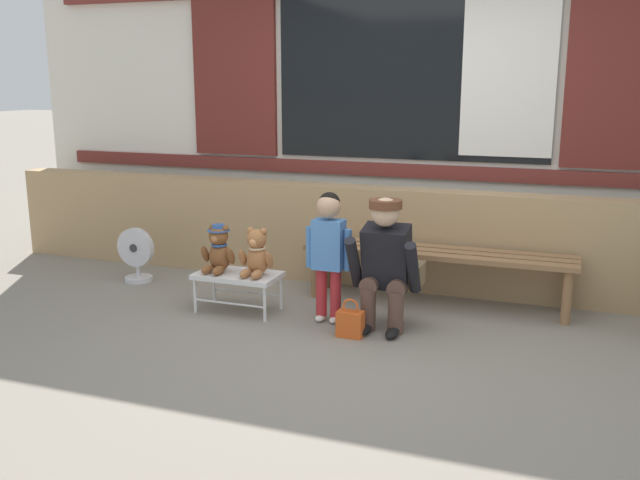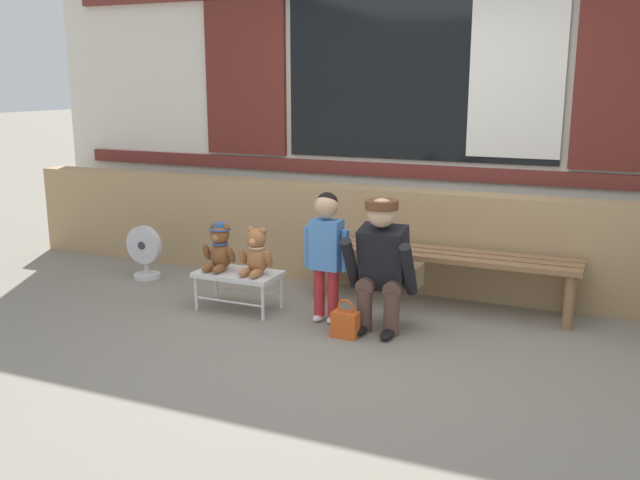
% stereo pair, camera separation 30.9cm
% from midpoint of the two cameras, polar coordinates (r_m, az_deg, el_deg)
% --- Properties ---
extents(ground_plane, '(60.00, 60.00, 0.00)m').
position_cam_midpoint_polar(ground_plane, '(4.72, 3.15, -8.52)').
color(ground_plane, gray).
extents(brick_low_wall, '(7.56, 0.25, 0.85)m').
position_cam_midpoint_polar(brick_low_wall, '(5.90, 8.06, 0.07)').
color(brick_low_wall, tan).
rests_on(brick_low_wall, ground).
extents(shop_facade, '(7.71, 0.26, 3.72)m').
position_cam_midpoint_polar(shop_facade, '(6.25, 9.84, 13.98)').
color(shop_facade, silver).
rests_on(shop_facade, ground).
extents(wooden_bench_long, '(2.10, 0.40, 0.44)m').
position_cam_midpoint_polar(wooden_bench_long, '(5.47, 11.38, -1.65)').
color(wooden_bench_long, '#8E6642').
rests_on(wooden_bench_long, ground).
extents(small_display_bench, '(0.64, 0.36, 0.30)m').
position_cam_midpoint_polar(small_display_bench, '(5.34, -5.08, -2.98)').
color(small_display_bench, silver).
rests_on(small_display_bench, ground).
extents(teddy_bear_with_hat, '(0.28, 0.27, 0.36)m').
position_cam_midpoint_polar(teddy_bear_with_hat, '(5.37, -6.62, -0.66)').
color(teddy_bear_with_hat, brown).
rests_on(teddy_bear_with_hat, small_display_bench).
extents(teddy_bear_plain, '(0.28, 0.26, 0.36)m').
position_cam_midpoint_polar(teddy_bear_plain, '(5.22, -3.58, -1.09)').
color(teddy_bear_plain, '#A86B3D').
rests_on(teddy_bear_plain, small_display_bench).
extents(child_standing, '(0.35, 0.18, 0.96)m').
position_cam_midpoint_polar(child_standing, '(4.98, 2.31, -0.25)').
color(child_standing, '#B7282D').
rests_on(child_standing, ground).
extents(adult_crouching, '(0.50, 0.49, 0.95)m').
position_cam_midpoint_polar(adult_crouching, '(4.87, 7.07, -1.97)').
color(adult_crouching, brown).
rests_on(adult_crouching, ground).
extents(handbag_on_ground, '(0.18, 0.11, 0.27)m').
position_cam_midpoint_polar(handbag_on_ground, '(4.81, 3.93, -6.88)').
color(handbag_on_ground, '#DB561E').
rests_on(handbag_on_ground, ground).
extents(floor_fan, '(0.34, 0.24, 0.48)m').
position_cam_midpoint_polar(floor_fan, '(6.32, -12.85, -1.01)').
color(floor_fan, silver).
rests_on(floor_fan, ground).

